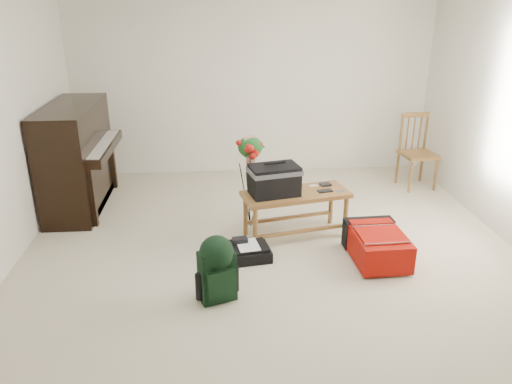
{
  "coord_description": "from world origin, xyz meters",
  "views": [
    {
      "loc": [
        -0.5,
        -4.23,
        2.45
      ],
      "look_at": [
        -0.14,
        0.35,
        0.61
      ],
      "focal_mm": 35.0,
      "sensor_mm": 36.0,
      "label": 1
    }
  ],
  "objects": [
    {
      "name": "floor",
      "position": [
        0.0,
        0.0,
        0.0
      ],
      "size": [
        5.0,
        5.5,
        0.01
      ],
      "primitive_type": "cube",
      "color": "beige",
      "rests_on": "ground"
    },
    {
      "name": "wall_back",
      "position": [
        0.0,
        2.75,
        1.25
      ],
      "size": [
        5.0,
        0.04,
        2.5
      ],
      "primitive_type": "cube",
      "color": "white",
      "rests_on": "floor"
    },
    {
      "name": "piano",
      "position": [
        -2.19,
        1.6,
        0.6
      ],
      "size": [
        0.71,
        1.5,
        1.25
      ],
      "color": "black",
      "rests_on": "floor"
    },
    {
      "name": "bench",
      "position": [
        0.14,
        0.59,
        0.61
      ],
      "size": [
        1.19,
        0.68,
        0.86
      ],
      "rotation": [
        0.0,
        0.0,
        0.22
      ],
      "color": "olive",
      "rests_on": "floor"
    },
    {
      "name": "dining_chair",
      "position": [
        2.14,
        1.94,
        0.48
      ],
      "size": [
        0.48,
        0.48,
        0.98
      ],
      "rotation": [
        0.0,
        0.0,
        0.14
      ],
      "color": "olive",
      "rests_on": "floor"
    },
    {
      "name": "red_suitcase",
      "position": [
        1.02,
        0.04,
        0.16
      ],
      "size": [
        0.51,
        0.74,
        0.31
      ],
      "rotation": [
        0.0,
        0.0,
        0.04
      ],
      "color": "#BA1308",
      "rests_on": "floor"
    },
    {
      "name": "black_duffel",
      "position": [
        -0.26,
        0.13,
        0.07
      ],
      "size": [
        0.52,
        0.44,
        0.19
      ],
      "rotation": [
        0.0,
        0.0,
        0.16
      ],
      "color": "black",
      "rests_on": "floor"
    },
    {
      "name": "green_backpack",
      "position": [
        -0.54,
        -0.57,
        0.33
      ],
      "size": [
        0.34,
        0.32,
        0.59
      ],
      "rotation": [
        0.0,
        0.0,
        0.33
      ],
      "color": "black",
      "rests_on": "floor"
    },
    {
      "name": "flower_stand",
      "position": [
        -0.16,
        0.85,
        0.53
      ],
      "size": [
        0.4,
        0.4,
        1.08
      ],
      "rotation": [
        0.0,
        0.0,
        0.2
      ],
      "color": "black",
      "rests_on": "floor"
    }
  ]
}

